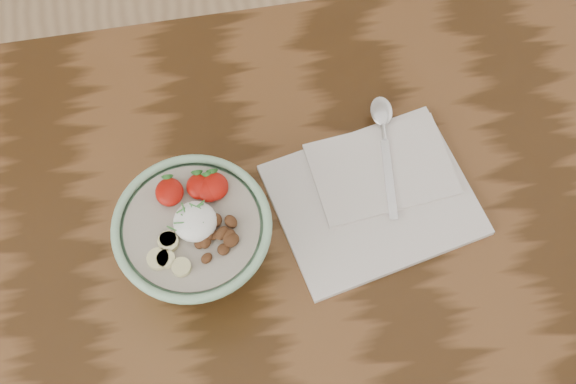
# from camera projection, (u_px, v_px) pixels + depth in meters

# --- Properties ---
(table) EXTENTS (1.60, 0.90, 0.75)m
(table) POSITION_uv_depth(u_px,v_px,m) (237.00, 345.00, 1.02)
(table) COLOR #37200D
(table) RESTS_ON ground
(breakfast_bowl) EXTENTS (0.18, 0.18, 0.12)m
(breakfast_bowl) POSITION_uv_depth(u_px,v_px,m) (195.00, 238.00, 0.92)
(breakfast_bowl) COLOR #8DBE96
(breakfast_bowl) RESTS_ON table
(napkin) EXTENTS (0.27, 0.24, 0.01)m
(napkin) POSITION_uv_depth(u_px,v_px,m) (375.00, 193.00, 1.00)
(napkin) COLOR silver
(napkin) RESTS_ON table
(spoon) EXTENTS (0.04, 0.18, 0.01)m
(spoon) POSITION_uv_depth(u_px,v_px,m) (383.00, 128.00, 1.03)
(spoon) COLOR silver
(spoon) RESTS_ON napkin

